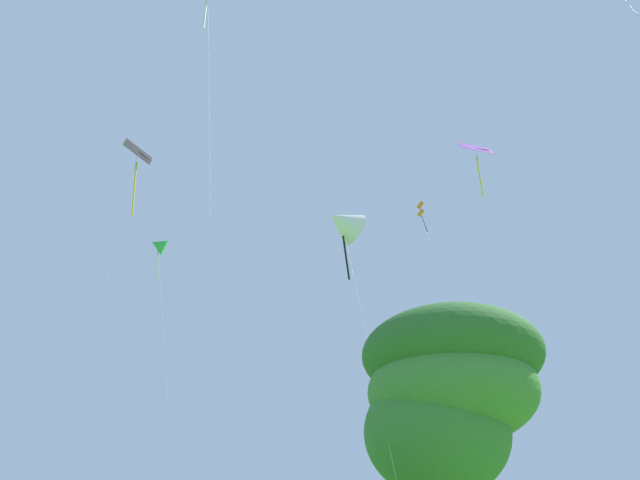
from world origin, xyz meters
name	(u,v)px	position (x,y,z in m)	size (l,w,h in m)	color
kite_black_large	(135,171)	(0.45, 22.42, 16.92)	(1.68, 5.16, 18.76)	black
kite_white_distant	(343,223)	(10.02, 22.76, 15.63)	(2.31, 9.83, 16.67)	white
kite_purple_streamer	(478,163)	(21.30, 30.03, 24.84)	(2.48, 5.84, 26.76)	purple
kite_green_small	(158,245)	(1.31, 43.05, 22.55)	(3.79, 10.56, 23.35)	green
kite_orange_box	(423,217)	(16.30, 28.11, 19.34)	(1.48, 9.57, 20.46)	orange
tree_right_cluster	(448,390)	(12.41, 17.79, 6.89)	(6.62, 6.58, 9.91)	brown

